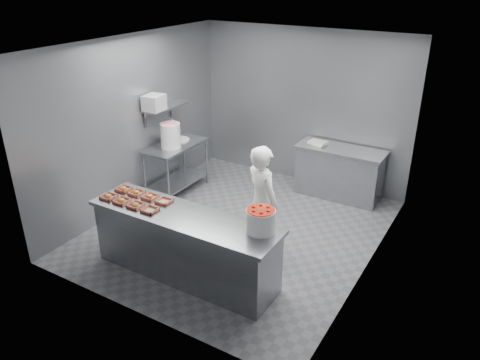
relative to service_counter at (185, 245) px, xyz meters
The scene contains 24 objects.
floor 1.42m from the service_counter, 90.00° to the left, with size 4.50×4.50×0.00m, color #4C4C51.
ceiling 2.71m from the service_counter, 90.00° to the left, with size 4.50×4.50×0.00m, color white.
wall_back 3.72m from the service_counter, 90.00° to the left, with size 4.00×0.04×2.80m, color slate.
wall_left 2.59m from the service_counter, 145.98° to the left, with size 0.04×4.50×2.80m, color slate.
wall_right 2.59m from the service_counter, 34.02° to the left, with size 0.04×4.50×2.80m, color slate.
service_counter is the anchor object (origin of this frame).
prep_table 2.56m from the service_counter, 130.24° to the left, with size 0.60×1.20×0.90m.
back_counter 3.37m from the service_counter, 74.52° to the left, with size 1.50×0.60×0.90m.
wall_shelf 2.88m from the service_counter, 133.03° to the left, with size 0.35×0.90×0.03m, color slate.
tray_0 1.24m from the service_counter, behind, with size 0.19×0.18×0.06m.
tray_1 1.03m from the service_counter, behind, with size 0.19×0.18×0.06m.
tray_2 0.82m from the service_counter, 168.00° to the right, with size 0.19×0.18×0.06m.
tray_3 0.64m from the service_counter, 161.43° to the right, with size 0.19×0.18×0.04m.
tray_4 1.24m from the service_counter, behind, with size 0.19×0.18×0.06m.
tray_5 1.03m from the service_counter, behind, with size 0.19×0.18×0.06m.
tray_6 0.82m from the service_counter, 167.99° to the left, with size 0.19×0.18×0.06m.
tray_7 0.64m from the service_counter, 161.42° to the left, with size 0.19×0.18×0.04m.
worker 1.19m from the service_counter, 58.36° to the left, with size 0.59×0.39×1.62m, color white.
strawberry_tub 1.19m from the service_counter, ahead, with size 0.35×0.35×0.29m.
glaze_bucket 2.52m from the service_counter, 131.95° to the left, with size 0.35×0.34×0.52m.
bucket_lid 2.80m from the service_counter, 128.49° to the left, with size 0.34×0.34×0.03m, color silver.
rag 2.80m from the service_counter, 126.37° to the left, with size 0.13×0.11×0.02m, color #CCB28C.
appliance 2.77m from the service_counter, 137.29° to the left, with size 0.29×0.33×0.25m, color gray.
paper_stack 3.32m from the service_counter, 81.79° to the left, with size 0.30×0.22×0.05m, color silver.
Camera 1 is at (3.24, -5.38, 3.74)m, focal length 35.00 mm.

